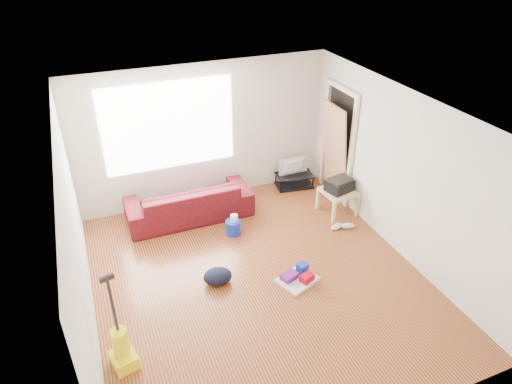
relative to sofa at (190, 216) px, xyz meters
name	(u,v)px	position (x,y,z in m)	size (l,w,h in m)	color
room	(260,199)	(0.57, -1.80, 1.25)	(4.51, 5.01, 2.51)	#5A2D12
sofa	(190,216)	(0.00, 0.00, 0.00)	(2.12, 0.83, 0.62)	#3E0809
tv_stand	(294,180)	(2.14, 0.27, 0.14)	(0.75, 0.50, 0.26)	black
tv	(295,167)	(2.14, 0.27, 0.43)	(0.58, 0.08, 0.34)	black
side_table	(338,194)	(2.44, -0.83, 0.37)	(0.58, 0.58, 0.44)	tan
printer	(339,185)	(2.44, -0.83, 0.55)	(0.50, 0.42, 0.23)	black
bucket	(233,234)	(0.53, -0.76, 0.00)	(0.25, 0.25, 0.25)	#1528AA
toilet_paper	(234,224)	(0.55, -0.76, 0.18)	(0.12, 0.12, 0.11)	silver
cleaning_tray	(298,277)	(1.01, -2.18, 0.06)	(0.64, 0.58, 0.19)	silver
backpack	(218,282)	(-0.07, -1.80, 0.00)	(0.41, 0.33, 0.22)	black
sneakers	(342,226)	(2.26, -1.31, 0.05)	(0.44, 0.23, 0.10)	silver
vacuum	(122,349)	(-1.51, -2.71, 0.24)	(0.33, 0.36, 1.28)	yellow
door_panel	(330,196)	(2.62, -0.31, 0.00)	(0.04, 0.72, 1.80)	#AC7F56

